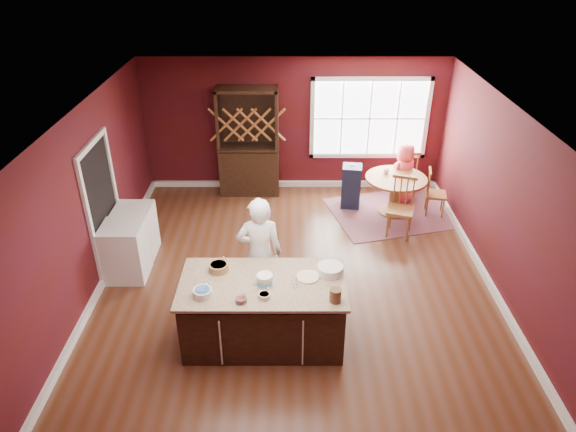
{
  "coord_description": "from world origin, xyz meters",
  "views": [
    {
      "loc": [
        -0.12,
        -6.34,
        4.83
      ],
      "look_at": [
        -0.12,
        0.33,
        1.05
      ],
      "focal_mm": 32.0,
      "sensor_mm": 36.0,
      "label": 1
    }
  ],
  "objects_px": {
    "toddler": "(354,167)",
    "washer": "(125,251)",
    "kitchen_island": "(263,312)",
    "dining_table": "(395,188)",
    "layer_cake": "(265,279)",
    "hutch": "(248,142)",
    "chair_north": "(406,172)",
    "dryer": "(136,231)",
    "chair_east": "(436,192)",
    "high_chair": "(351,186)",
    "chair_south": "(401,208)",
    "seated_woman": "(404,174)",
    "baker": "(260,254)"
  },
  "relations": [
    {
      "from": "chair_south",
      "to": "toddler",
      "type": "distance_m",
      "value": 1.37
    },
    {
      "from": "toddler",
      "to": "washer",
      "type": "distance_m",
      "value": 4.49
    },
    {
      "from": "dining_table",
      "to": "hutch",
      "type": "distance_m",
      "value": 3.0
    },
    {
      "from": "chair_east",
      "to": "washer",
      "type": "relative_size",
      "value": 1.02
    },
    {
      "from": "kitchen_island",
      "to": "dining_table",
      "type": "height_order",
      "value": "kitchen_island"
    },
    {
      "from": "chair_south",
      "to": "washer",
      "type": "distance_m",
      "value": 4.66
    },
    {
      "from": "dining_table",
      "to": "baker",
      "type": "relative_size",
      "value": 0.66
    },
    {
      "from": "dining_table",
      "to": "seated_woman",
      "type": "distance_m",
      "value": 0.53
    },
    {
      "from": "seated_woman",
      "to": "dryer",
      "type": "bearing_deg",
      "value": -10.82
    },
    {
      "from": "chair_south",
      "to": "seated_woman",
      "type": "bearing_deg",
      "value": 95.39
    },
    {
      "from": "kitchen_island",
      "to": "washer",
      "type": "height_order",
      "value": "kitchen_island"
    },
    {
      "from": "toddler",
      "to": "seated_woman",
      "type": "bearing_deg",
      "value": 6.65
    },
    {
      "from": "dining_table",
      "to": "seated_woman",
      "type": "relative_size",
      "value": 0.93
    },
    {
      "from": "hutch",
      "to": "kitchen_island",
      "type": "bearing_deg",
      "value": -83.95
    },
    {
      "from": "chair_north",
      "to": "dryer",
      "type": "relative_size",
      "value": 1.16
    },
    {
      "from": "kitchen_island",
      "to": "chair_north",
      "type": "relative_size",
      "value": 2.08
    },
    {
      "from": "layer_cake",
      "to": "washer",
      "type": "bearing_deg",
      "value": 147.39
    },
    {
      "from": "baker",
      "to": "chair_north",
      "type": "height_order",
      "value": "baker"
    },
    {
      "from": "chair_north",
      "to": "toddler",
      "type": "relative_size",
      "value": 3.9
    },
    {
      "from": "chair_south",
      "to": "washer",
      "type": "relative_size",
      "value": 1.2
    },
    {
      "from": "chair_north",
      "to": "dryer",
      "type": "bearing_deg",
      "value": 22.73
    },
    {
      "from": "layer_cake",
      "to": "chair_east",
      "type": "xyz_separation_m",
      "value": [
        3.09,
        3.42,
        -0.52
      ]
    },
    {
      "from": "washer",
      "to": "chair_east",
      "type": "bearing_deg",
      "value": 20.54
    },
    {
      "from": "toddler",
      "to": "washer",
      "type": "relative_size",
      "value": 0.29
    },
    {
      "from": "chair_north",
      "to": "chair_east",
      "type": "bearing_deg",
      "value": 114.99
    },
    {
      "from": "kitchen_island",
      "to": "chair_east",
      "type": "bearing_deg",
      "value": 47.57
    },
    {
      "from": "washer",
      "to": "baker",
      "type": "bearing_deg",
      "value": -18.37
    },
    {
      "from": "layer_cake",
      "to": "toddler",
      "type": "bearing_deg",
      "value": 67.68
    },
    {
      "from": "chair_east",
      "to": "dryer",
      "type": "xyz_separation_m",
      "value": [
        -5.32,
        -1.35,
        -0.02
      ]
    },
    {
      "from": "hutch",
      "to": "toddler",
      "type": "bearing_deg",
      "value": -15.08
    },
    {
      "from": "chair_east",
      "to": "baker",
      "type": "bearing_deg",
      "value": 141.09
    },
    {
      "from": "chair_east",
      "to": "chair_north",
      "type": "relative_size",
      "value": 0.91
    },
    {
      "from": "layer_cake",
      "to": "hutch",
      "type": "xyz_separation_m",
      "value": [
        -0.49,
        4.36,
        0.11
      ]
    },
    {
      "from": "seated_woman",
      "to": "toddler",
      "type": "distance_m",
      "value": 1.02
    },
    {
      "from": "chair_east",
      "to": "high_chair",
      "type": "relative_size",
      "value": 1.03
    },
    {
      "from": "high_chair",
      "to": "washer",
      "type": "height_order",
      "value": "washer"
    },
    {
      "from": "chair_east",
      "to": "toddler",
      "type": "relative_size",
      "value": 3.55
    },
    {
      "from": "chair_east",
      "to": "washer",
      "type": "xyz_separation_m",
      "value": [
        -5.32,
        -1.99,
        -0.01
      ]
    },
    {
      "from": "dining_table",
      "to": "chair_east",
      "type": "distance_m",
      "value": 0.78
    },
    {
      "from": "hutch",
      "to": "dryer",
      "type": "bearing_deg",
      "value": -127.03
    },
    {
      "from": "baker",
      "to": "high_chair",
      "type": "bearing_deg",
      "value": -120.55
    },
    {
      "from": "chair_north",
      "to": "dryer",
      "type": "distance_m",
      "value": 5.37
    },
    {
      "from": "kitchen_island",
      "to": "hutch",
      "type": "bearing_deg",
      "value": 96.05
    },
    {
      "from": "layer_cake",
      "to": "dryer",
      "type": "relative_size",
      "value": 0.33
    },
    {
      "from": "layer_cake",
      "to": "seated_woman",
      "type": "height_order",
      "value": "seated_woman"
    },
    {
      "from": "layer_cake",
      "to": "baker",
      "type": "bearing_deg",
      "value": 97.72
    },
    {
      "from": "chair_south",
      "to": "high_chair",
      "type": "bearing_deg",
      "value": 143.31
    },
    {
      "from": "dining_table",
      "to": "baker",
      "type": "height_order",
      "value": "baker"
    },
    {
      "from": "toddler",
      "to": "washer",
      "type": "xyz_separation_m",
      "value": [
        -3.79,
        -2.39,
        -0.36
      ]
    },
    {
      "from": "washer",
      "to": "high_chair",
      "type": "bearing_deg",
      "value": 31.65
    }
  ]
}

